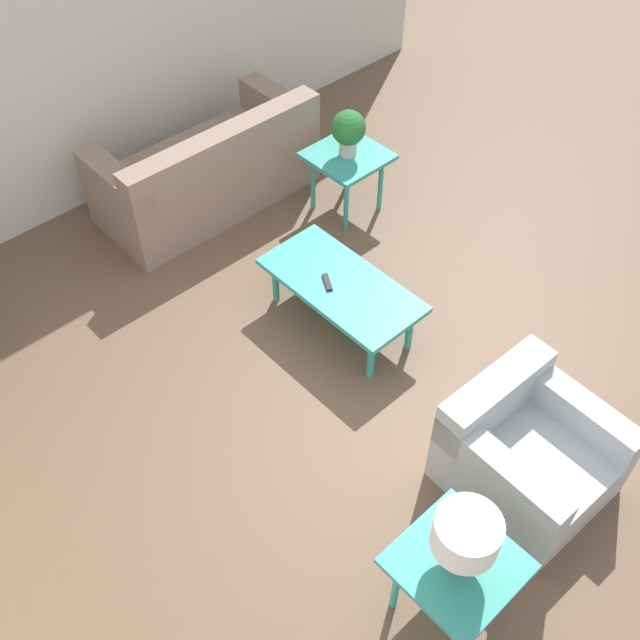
# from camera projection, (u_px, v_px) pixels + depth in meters

# --- Properties ---
(ground_plane) EXTENTS (14.00, 14.00, 0.00)m
(ground_plane) POSITION_uv_depth(u_px,v_px,m) (363.00, 383.00, 5.09)
(ground_plane) COLOR brown
(wall_right) EXTENTS (0.12, 7.20, 2.70)m
(wall_right) POSITION_uv_depth(u_px,v_px,m) (83.00, 36.00, 5.62)
(wall_right) COLOR silver
(wall_right) RESTS_ON ground_plane
(sofa) EXTENTS (0.85, 1.82, 0.83)m
(sofa) POSITION_uv_depth(u_px,v_px,m) (209.00, 171.00, 6.18)
(sofa) COLOR gray
(sofa) RESTS_ON ground_plane
(armchair) EXTENTS (0.89, 0.85, 0.70)m
(armchair) POSITION_uv_depth(u_px,v_px,m) (525.00, 452.00, 4.39)
(armchair) COLOR #A8ADB2
(armchair) RESTS_ON ground_plane
(coffee_table) EXTENTS (1.18, 0.57, 0.40)m
(coffee_table) POSITION_uv_depth(u_px,v_px,m) (341.00, 287.00, 5.21)
(coffee_table) COLOR teal
(coffee_table) RESTS_ON ground_plane
(side_table_plant) EXTENTS (0.58, 0.58, 0.54)m
(side_table_plant) POSITION_uv_depth(u_px,v_px,m) (347.00, 162.00, 6.02)
(side_table_plant) COLOR teal
(side_table_plant) RESTS_ON ground_plane
(side_table_lamp) EXTENTS (0.58, 0.58, 0.54)m
(side_table_lamp) POSITION_uv_depth(u_px,v_px,m) (456.00, 569.00, 3.71)
(side_table_lamp) COLOR teal
(side_table_lamp) RESTS_ON ground_plane
(potted_plant) EXTENTS (0.27, 0.27, 0.38)m
(potted_plant) POSITION_uv_depth(u_px,v_px,m) (348.00, 130.00, 5.80)
(potted_plant) COLOR #B2ADA3
(potted_plant) RESTS_ON side_table_plant
(table_lamp) EXTENTS (0.32, 0.32, 0.40)m
(table_lamp) POSITION_uv_depth(u_px,v_px,m) (466.00, 537.00, 3.46)
(table_lamp) COLOR #997F4C
(table_lamp) RESTS_ON side_table_lamp
(remote_control) EXTENTS (0.16, 0.11, 0.02)m
(remote_control) POSITION_uv_depth(u_px,v_px,m) (327.00, 282.00, 5.17)
(remote_control) COLOR black
(remote_control) RESTS_ON coffee_table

